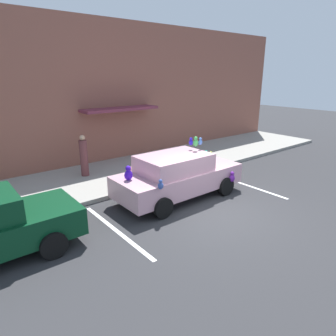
{
  "coord_description": "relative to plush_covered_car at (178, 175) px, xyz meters",
  "views": [
    {
      "loc": [
        -6.32,
        -5.5,
        4.07
      ],
      "look_at": [
        -0.08,
        2.29,
        0.9
      ],
      "focal_mm": 31.73,
      "sensor_mm": 36.0,
      "label": 1
    }
  ],
  "objects": [
    {
      "name": "plush_covered_car",
      "position": [
        0.0,
        0.0,
        0.0
      ],
      "size": [
        4.48,
        2.07,
        2.05
      ],
      "color": "#C997A6",
      "rests_on": "ground"
    },
    {
      "name": "ground_plane",
      "position": [
        0.13,
        -1.69,
        -0.8
      ],
      "size": [
        60.0,
        60.0,
        0.0
      ],
      "primitive_type": "plane",
      "color": "#2D2D30"
    },
    {
      "name": "parking_stripe_front",
      "position": [
        2.83,
        -0.69,
        -0.79
      ],
      "size": [
        0.12,
        3.6,
        0.01
      ],
      "primitive_type": "cube",
      "color": "silver",
      "rests_on": "ground"
    },
    {
      "name": "pedestrian_near_shopfront",
      "position": [
        -1.69,
        3.77,
        0.13
      ],
      "size": [
        0.31,
        0.31,
        1.65
      ],
      "color": "brown",
      "rests_on": "sidewalk"
    },
    {
      "name": "teddy_bear_on_sidewalk",
      "position": [
        -0.69,
        1.97,
        -0.37
      ],
      "size": [
        0.32,
        0.27,
        0.61
      ],
      "color": "pink",
      "rests_on": "sidewalk"
    },
    {
      "name": "storefront_building",
      "position": [
        0.14,
        5.45,
        2.4
      ],
      "size": [
        24.0,
        1.25,
        6.4
      ],
      "color": "brown",
      "rests_on": "ground"
    },
    {
      "name": "parking_stripe_rear",
      "position": [
        -2.8,
        -0.69,
        -0.79
      ],
      "size": [
        0.12,
        3.6,
        0.01
      ],
      "primitive_type": "cube",
      "color": "silver",
      "rests_on": "ground"
    },
    {
      "name": "sidewalk",
      "position": [
        0.13,
        3.31,
        -0.72
      ],
      "size": [
        24.0,
        4.0,
        0.15
      ],
      "primitive_type": "cube",
      "color": "gray",
      "rests_on": "ground"
    }
  ]
}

